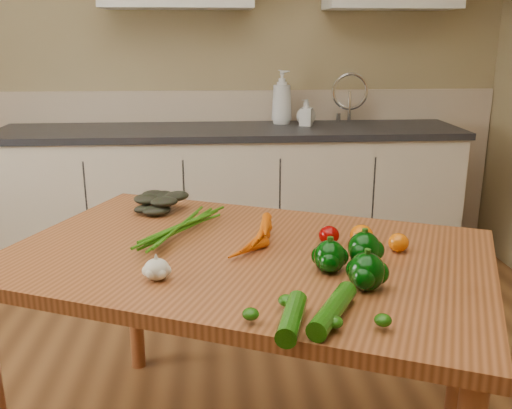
{
  "coord_description": "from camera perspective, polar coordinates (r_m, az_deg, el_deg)",
  "views": [
    {
      "loc": [
        0.11,
        -1.31,
        1.44
      ],
      "look_at": [
        0.25,
        0.61,
        0.87
      ],
      "focal_mm": 40.0,
      "sensor_mm": 36.0,
      "label": 1
    }
  ],
  "objects": [
    {
      "name": "zucchini_a",
      "position": [
        1.39,
        7.69,
        -10.4
      ],
      "size": [
        0.16,
        0.23,
        0.05
      ],
      "primitive_type": "cylinder",
      "rotation": [
        1.57,
        0.0,
        -0.51
      ],
      "color": "#134607",
      "rests_on": "table"
    },
    {
      "name": "leafy_greens",
      "position": [
        2.21,
        -9.44,
        0.6
      ],
      "size": [
        0.21,
        0.19,
        0.11
      ],
      "primitive_type": null,
      "color": "black",
      "rests_on": "table"
    },
    {
      "name": "pepper_a",
      "position": [
        1.65,
        7.38,
        -5.19
      ],
      "size": [
        0.09,
        0.09,
        0.09
      ],
      "primitive_type": "sphere",
      "color": "black",
      "rests_on": "table"
    },
    {
      "name": "counter_run",
      "position": [
        3.64,
        -2.33,
        0.78
      ],
      "size": [
        2.84,
        0.64,
        1.14
      ],
      "color": "beige",
      "rests_on": "ground"
    },
    {
      "name": "tomato_b",
      "position": [
        1.87,
        10.49,
        -3.04
      ],
      "size": [
        0.08,
        0.08,
        0.07
      ],
      "primitive_type": "ellipsoid",
      "color": "#D85B05",
      "rests_on": "table"
    },
    {
      "name": "garlic_bulb",
      "position": [
        1.61,
        -9.91,
        -6.4
      ],
      "size": [
        0.07,
        0.07,
        0.06
      ],
      "primitive_type": "ellipsoid",
      "color": "beige",
      "rests_on": "table"
    },
    {
      "name": "soap_bottle_c",
      "position": [
        3.68,
        5.04,
        9.17
      ],
      "size": [
        0.13,
        0.13,
        0.16
      ],
      "primitive_type": "imported",
      "rotation": [
        0.0,
        0.0,
        4.64
      ],
      "color": "silver",
      "rests_on": "counter_run"
    },
    {
      "name": "table",
      "position": [
        1.83,
        -1.01,
        -7.32
      ],
      "size": [
        1.74,
        1.46,
        0.79
      ],
      "rotation": [
        0.0,
        0.0,
        -0.41
      ],
      "color": "#95502B",
      "rests_on": "ground"
    },
    {
      "name": "room",
      "position": [
        1.51,
        -8.32,
        8.83
      ],
      "size": [
        4.04,
        5.04,
        2.64
      ],
      "color": "brown",
      "rests_on": "ground"
    },
    {
      "name": "carrot_bunch",
      "position": [
        1.87,
        -2.35,
        -2.72
      ],
      "size": [
        0.34,
        0.3,
        0.07
      ],
      "primitive_type": null,
      "rotation": [
        0.0,
        0.0,
        -0.41
      ],
      "color": "#C64E04",
      "rests_on": "table"
    },
    {
      "name": "soap_bottle_a",
      "position": [
        3.7,
        2.6,
        10.68
      ],
      "size": [
        0.18,
        0.18,
        0.34
      ],
      "primitive_type": "imported",
      "rotation": [
        0.0,
        0.0,
        0.63
      ],
      "color": "silver",
      "rests_on": "counter_run"
    },
    {
      "name": "pepper_c",
      "position": [
        1.55,
        10.98,
        -6.61
      ],
      "size": [
        0.1,
        0.1,
        0.1
      ],
      "primitive_type": "sphere",
      "color": "black",
      "rests_on": "table"
    },
    {
      "name": "zucchini_b",
      "position": [
        1.35,
        3.62,
        -11.25
      ],
      "size": [
        0.1,
        0.2,
        0.05
      ],
      "primitive_type": "cylinder",
      "rotation": [
        1.57,
        0.0,
        -0.27
      ],
      "color": "#134607",
      "rests_on": "table"
    },
    {
      "name": "tomato_c",
      "position": [
        1.84,
        14.06,
        -3.7
      ],
      "size": [
        0.06,
        0.06,
        0.06
      ],
      "primitive_type": "ellipsoid",
      "color": "#D85B05",
      "rests_on": "table"
    },
    {
      "name": "pepper_b",
      "position": [
        1.72,
        10.76,
        -4.34
      ],
      "size": [
        0.1,
        0.1,
        0.1
      ],
      "primitive_type": "sphere",
      "color": "black",
      "rests_on": "table"
    },
    {
      "name": "soap_bottle_b",
      "position": [
        3.63,
        5.05,
        9.14
      ],
      "size": [
        0.1,
        0.1,
        0.16
      ],
      "primitive_type": "imported",
      "rotation": [
        0.0,
        0.0,
        2.77
      ],
      "color": "silver",
      "rests_on": "counter_run"
    },
    {
      "name": "tomato_a",
      "position": [
        1.86,
        7.31,
        -3.06
      ],
      "size": [
        0.07,
        0.07,
        0.06
      ],
      "primitive_type": "ellipsoid",
      "color": "#810302",
      "rests_on": "table"
    }
  ]
}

